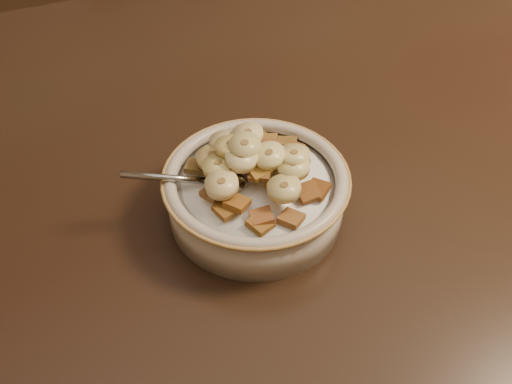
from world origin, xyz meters
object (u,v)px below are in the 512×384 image
object	(u,v)px
chair	(207,111)
cereal_bowl	(256,198)
table	(338,136)
spoon	(227,182)

from	to	relation	value
chair	cereal_bowl	size ratio (longest dim) A/B	4.81
table	cereal_bowl	distance (m)	0.18
spoon	chair	bearing A→B (deg)	-178.38
table	spoon	world-z (taller)	spoon
table	spoon	xyz separation A→B (m)	(-0.17, -0.10, 0.07)
cereal_bowl	spoon	distance (m)	0.04
table	cereal_bowl	xyz separation A→B (m)	(-0.15, -0.10, 0.04)
table	chair	xyz separation A→B (m)	(-0.03, 0.51, -0.31)
spoon	table	bearing A→B (deg)	133.70
chair	spoon	bearing A→B (deg)	-115.39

